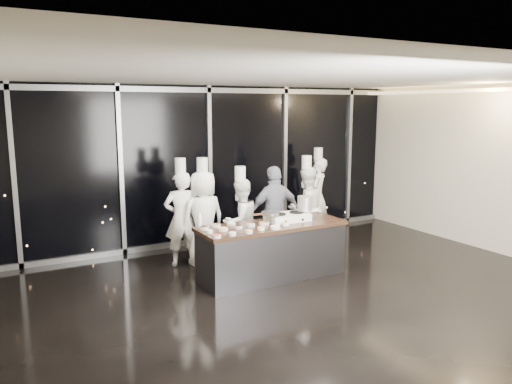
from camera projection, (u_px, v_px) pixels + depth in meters
ground at (302, 295)px, 7.48m from camera, size 9.00×9.00×0.00m
room_shell at (315, 145)px, 7.18m from camera, size 9.02×7.02×3.21m
window_wall at (209, 165)px, 10.16m from camera, size 8.90×0.11×3.20m
demo_counter at (272, 251)px, 8.18m from camera, size 2.46×0.86×0.90m
stove at (288, 217)px, 8.31m from camera, size 0.71×0.47×0.14m
frying_pan at (270, 213)px, 8.13m from camera, size 0.52×0.31×0.05m
stock_pot at (305, 204)px, 8.42m from camera, size 0.26×0.26×0.25m
prep_bowls at (240, 227)px, 7.77m from camera, size 1.40×0.74×0.05m
squeeze_bottle at (200, 220)px, 7.80m from camera, size 0.07×0.07×0.27m
chef_far_left at (182, 217)px, 8.75m from camera, size 0.67×0.51×1.91m
chef_left at (203, 217)px, 8.78m from camera, size 0.88×0.62×1.91m
chef_center at (240, 221)px, 8.88m from camera, size 0.86×0.74×1.75m
guest at (275, 213)px, 9.07m from camera, size 1.05×0.51×1.73m
chef_right at (306, 208)px, 9.74m from camera, size 0.82×0.65×1.85m
chef_side at (317, 196)px, 10.86m from camera, size 0.73×0.71×1.91m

